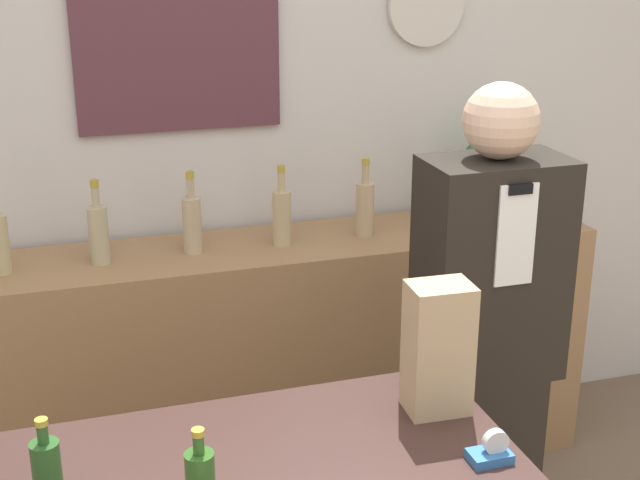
{
  "coord_description": "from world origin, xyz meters",
  "views": [
    {
      "loc": [
        -0.66,
        -1.15,
        1.97
      ],
      "look_at": [
        0.04,
        1.09,
        1.15
      ],
      "focal_mm": 50.0,
      "sensor_mm": 36.0,
      "label": 1
    }
  ],
  "objects_px": {
    "shopkeeper": "(485,354)",
    "tape_dispenser": "(492,451)",
    "potted_plant": "(494,172)",
    "paper_bag": "(438,348)"
  },
  "relations": [
    {
      "from": "tape_dispenser",
      "to": "paper_bag",
      "type": "bearing_deg",
      "value": 95.89
    },
    {
      "from": "shopkeeper",
      "to": "potted_plant",
      "type": "distance_m",
      "value": 0.96
    },
    {
      "from": "shopkeeper",
      "to": "potted_plant",
      "type": "relative_size",
      "value": 4.79
    },
    {
      "from": "potted_plant",
      "to": "tape_dispenser",
      "type": "relative_size",
      "value": 3.69
    },
    {
      "from": "shopkeeper",
      "to": "tape_dispenser",
      "type": "distance_m",
      "value": 0.74
    },
    {
      "from": "potted_plant",
      "to": "shopkeeper",
      "type": "bearing_deg",
      "value": -118.05
    },
    {
      "from": "potted_plant",
      "to": "paper_bag",
      "type": "bearing_deg",
      "value": -122.61
    },
    {
      "from": "shopkeeper",
      "to": "paper_bag",
      "type": "xyz_separation_m",
      "value": [
        -0.35,
        -0.42,
        0.27
      ]
    },
    {
      "from": "shopkeeper",
      "to": "tape_dispenser",
      "type": "xyz_separation_m",
      "value": [
        -0.33,
        -0.65,
        0.13
      ]
    },
    {
      "from": "potted_plant",
      "to": "paper_bag",
      "type": "height_order",
      "value": "potted_plant"
    }
  ]
}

